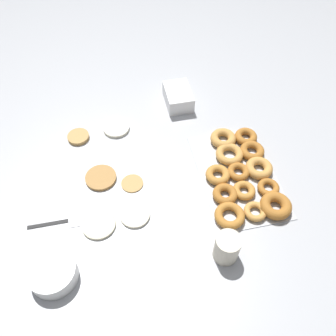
{
  "coord_description": "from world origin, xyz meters",
  "views": [
    {
      "loc": [
        -0.85,
        0.03,
        1.09
      ],
      "look_at": [
        -0.06,
        -0.13,
        0.04
      ],
      "focal_mm": 38.0,
      "sensor_mm": 36.0,
      "label": 1
    }
  ],
  "objects_px": {
    "pancake_1": "(116,128)",
    "container_stack": "(178,97)",
    "pancake_0": "(99,224)",
    "pancake_2": "(132,183)",
    "spatula": "(77,219)",
    "pancake_4": "(135,215)",
    "pancake_5": "(101,178)",
    "donut_tray": "(242,174)",
    "paper_cup": "(227,248)",
    "batter_bowl": "(53,273)",
    "pancake_3": "(78,137)"
  },
  "relations": [
    {
      "from": "pancake_1",
      "to": "container_stack",
      "type": "xyz_separation_m",
      "value": [
        0.1,
        -0.29,
        0.03
      ]
    },
    {
      "from": "pancake_0",
      "to": "pancake_2",
      "type": "xyz_separation_m",
      "value": [
        0.15,
        -0.14,
        -0.0
      ]
    },
    {
      "from": "pancake_0",
      "to": "spatula",
      "type": "xyz_separation_m",
      "value": [
        0.04,
        0.07,
        -0.0
      ]
    },
    {
      "from": "pancake_1",
      "to": "pancake_4",
      "type": "bearing_deg",
      "value": -178.22
    },
    {
      "from": "pancake_5",
      "to": "donut_tray",
      "type": "bearing_deg",
      "value": -101.2
    },
    {
      "from": "donut_tray",
      "to": "paper_cup",
      "type": "distance_m",
      "value": 0.33
    },
    {
      "from": "batter_bowl",
      "to": "paper_cup",
      "type": "height_order",
      "value": "paper_cup"
    },
    {
      "from": "pancake_1",
      "to": "pancake_2",
      "type": "xyz_separation_m",
      "value": [
        -0.3,
        -0.02,
        -0.0
      ]
    },
    {
      "from": "pancake_2",
      "to": "pancake_3",
      "type": "relative_size",
      "value": 0.94
    },
    {
      "from": "batter_bowl",
      "to": "paper_cup",
      "type": "distance_m",
      "value": 0.54
    },
    {
      "from": "pancake_4",
      "to": "spatula",
      "type": "relative_size",
      "value": 0.42
    },
    {
      "from": "container_stack",
      "to": "spatula",
      "type": "relative_size",
      "value": 0.62
    },
    {
      "from": "pancake_1",
      "to": "batter_bowl",
      "type": "height_order",
      "value": "batter_bowl"
    },
    {
      "from": "pancake_4",
      "to": "pancake_0",
      "type": "bearing_deg",
      "value": 95.06
    },
    {
      "from": "container_stack",
      "to": "paper_cup",
      "type": "distance_m",
      "value": 0.74
    },
    {
      "from": "pancake_4",
      "to": "pancake_5",
      "type": "distance_m",
      "value": 0.21
    },
    {
      "from": "paper_cup",
      "to": "spatula",
      "type": "distance_m",
      "value": 0.52
    },
    {
      "from": "pancake_4",
      "to": "paper_cup",
      "type": "distance_m",
      "value": 0.34
    },
    {
      "from": "batter_bowl",
      "to": "spatula",
      "type": "relative_size",
      "value": 0.59
    },
    {
      "from": "pancake_0",
      "to": "container_stack",
      "type": "relative_size",
      "value": 0.74
    },
    {
      "from": "donut_tray",
      "to": "container_stack",
      "type": "relative_size",
      "value": 2.86
    },
    {
      "from": "pancake_1",
      "to": "container_stack",
      "type": "bearing_deg",
      "value": -70.43
    },
    {
      "from": "pancake_3",
      "to": "donut_tray",
      "type": "relative_size",
      "value": 0.19
    },
    {
      "from": "pancake_0",
      "to": "spatula",
      "type": "bearing_deg",
      "value": 62.57
    },
    {
      "from": "batter_bowl",
      "to": "spatula",
      "type": "xyz_separation_m",
      "value": [
        0.19,
        -0.08,
        -0.03
      ]
    },
    {
      "from": "pancake_4",
      "to": "paper_cup",
      "type": "bearing_deg",
      "value": -127.89
    },
    {
      "from": "pancake_1",
      "to": "pancake_4",
      "type": "height_order",
      "value": "pancake_1"
    },
    {
      "from": "batter_bowl",
      "to": "pancake_2",
      "type": "bearing_deg",
      "value": -43.65
    },
    {
      "from": "pancake_5",
      "to": "donut_tray",
      "type": "relative_size",
      "value": 0.26
    },
    {
      "from": "pancake_1",
      "to": "pancake_4",
      "type": "distance_m",
      "value": 0.43
    },
    {
      "from": "pancake_4",
      "to": "spatula",
      "type": "bearing_deg",
      "value": 82.38
    },
    {
      "from": "paper_cup",
      "to": "pancake_4",
      "type": "bearing_deg",
      "value": 52.11
    },
    {
      "from": "pancake_3",
      "to": "spatula",
      "type": "relative_size",
      "value": 0.35
    },
    {
      "from": "pancake_2",
      "to": "spatula",
      "type": "relative_size",
      "value": 0.33
    },
    {
      "from": "pancake_2",
      "to": "pancake_3",
      "type": "distance_m",
      "value": 0.33
    },
    {
      "from": "pancake_5",
      "to": "pancake_1",
      "type": "bearing_deg",
      "value": -19.68
    },
    {
      "from": "spatula",
      "to": "pancake_3",
      "type": "bearing_deg",
      "value": 86.29
    },
    {
      "from": "pancake_5",
      "to": "paper_cup",
      "type": "xyz_separation_m",
      "value": [
        -0.39,
        -0.37,
        0.05
      ]
    },
    {
      "from": "batter_bowl",
      "to": "pancake_5",
      "type": "bearing_deg",
      "value": -26.72
    },
    {
      "from": "pancake_1",
      "to": "donut_tray",
      "type": "distance_m",
      "value": 0.56
    },
    {
      "from": "pancake_0",
      "to": "pancake_5",
      "type": "distance_m",
      "value": 0.2
    },
    {
      "from": "pancake_0",
      "to": "paper_cup",
      "type": "xyz_separation_m",
      "value": [
        -0.19,
        -0.39,
        0.05
      ]
    },
    {
      "from": "pancake_0",
      "to": "pancake_4",
      "type": "relative_size",
      "value": 1.11
    },
    {
      "from": "donut_tray",
      "to": "container_stack",
      "type": "bearing_deg",
      "value": 17.55
    },
    {
      "from": "pancake_3",
      "to": "pancake_5",
      "type": "distance_m",
      "value": 0.24
    },
    {
      "from": "pancake_3",
      "to": "pancake_5",
      "type": "xyz_separation_m",
      "value": [
        -0.23,
        -0.07,
        -0.0
      ]
    },
    {
      "from": "pancake_5",
      "to": "spatula",
      "type": "height_order",
      "value": "pancake_5"
    },
    {
      "from": "donut_tray",
      "to": "pancake_1",
      "type": "bearing_deg",
      "value": 51.1
    },
    {
      "from": "pancake_2",
      "to": "container_stack",
      "type": "bearing_deg",
      "value": -33.84
    },
    {
      "from": "pancake_2",
      "to": "container_stack",
      "type": "relative_size",
      "value": 0.52
    }
  ]
}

